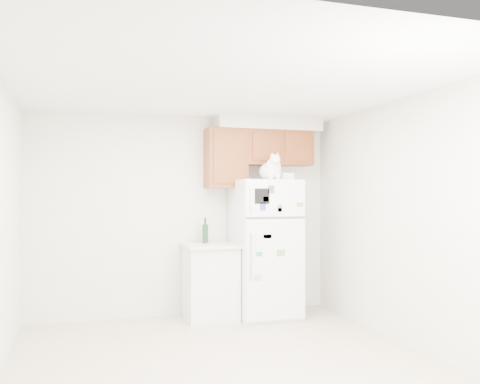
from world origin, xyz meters
name	(u,v)px	position (x,y,z in m)	size (l,w,h in m)	color
ground_plane	(227,366)	(0.00, 0.00, -0.01)	(3.80, 4.00, 0.01)	#C4B297
room_shell	(232,178)	(0.12, 0.24, 1.67)	(3.84, 4.04, 2.52)	white
refrigerator	(265,248)	(0.95, 1.61, 0.85)	(0.76, 0.78, 1.70)	white
base_counter	(210,281)	(0.26, 1.68, 0.46)	(0.64, 0.64, 0.92)	white
cat	(272,170)	(0.99, 1.48, 1.82)	(0.32, 0.47, 0.33)	white
storage_box_back	(276,176)	(1.10, 1.64, 1.75)	(0.18, 0.13, 0.10)	white
storage_box_front	(287,177)	(1.22, 1.55, 1.74)	(0.15, 0.11, 0.09)	white
bottle_green	(205,230)	(0.22, 1.77, 1.08)	(0.07, 0.07, 0.32)	#19381E
bottle_amber	(205,231)	(0.24, 1.85, 1.06)	(0.07, 0.07, 0.29)	#593814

